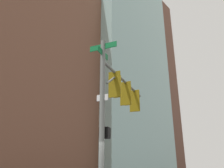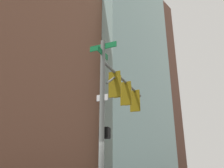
# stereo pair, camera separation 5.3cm
# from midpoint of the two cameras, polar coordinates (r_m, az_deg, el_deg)

# --- Properties ---
(signal_pole_assembly) EXTENTS (5.13, 1.94, 6.51)m
(signal_pole_assembly) POSITION_cam_midpoint_polar(r_m,az_deg,el_deg) (10.57, 1.78, -3.72)
(signal_pole_assembly) COLOR slate
(signal_pole_assembly) RESTS_ON ground_plane
(building_brick_nearside) EXTENTS (27.82, 14.79, 36.23)m
(building_brick_nearside) POSITION_cam_midpoint_polar(r_m,az_deg,el_deg) (40.37, -24.07, 5.70)
(building_brick_nearside) COLOR brown
(building_brick_nearside) RESTS_ON ground_plane
(building_brick_midblock) EXTENTS (20.43, 14.40, 47.81)m
(building_brick_midblock) POSITION_cam_midpoint_polar(r_m,az_deg,el_deg) (60.33, 5.03, 1.35)
(building_brick_midblock) COLOR brown
(building_brick_midblock) RESTS_ON ground_plane
(building_glass_tower) EXTENTS (22.32, 24.74, 82.51)m
(building_glass_tower) POSITION_cam_midpoint_polar(r_m,az_deg,el_deg) (66.72, -2.36, 16.05)
(building_glass_tower) COLOR #9EC6C1
(building_glass_tower) RESTS_ON ground_plane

